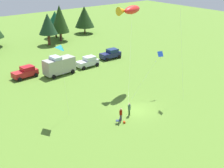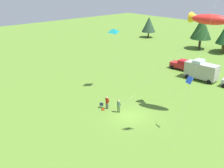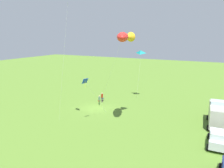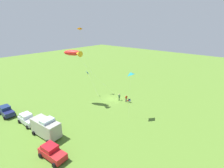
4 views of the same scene
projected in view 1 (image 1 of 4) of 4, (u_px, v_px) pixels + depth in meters
ground_plane at (137, 110)px, 41.04m from camera, size 160.00×160.00×0.00m
person_kite_flyer at (129, 108)px, 39.39m from camera, size 0.54×0.44×1.74m
folding_chair at (119, 120)px, 37.60m from camera, size 0.68×0.68×0.82m
person_spectator at (121, 113)px, 38.06m from camera, size 0.57×0.45×1.74m
backpack_on_grass at (124, 122)px, 37.89m from camera, size 0.33×0.38×0.22m
car_red_sedan at (25, 72)px, 51.91m from camera, size 4.34×2.52×1.89m
van_motorhome_grey at (59, 65)px, 53.06m from camera, size 5.56×2.97×3.34m
car_silver_compact at (88, 62)px, 57.04m from camera, size 4.26×2.33×1.89m
car_navy_hatch at (111, 54)px, 61.67m from camera, size 4.24×2.27×1.89m
treeline_distant at (12, 26)px, 67.85m from camera, size 54.70×11.08×8.56m
kite_large_fish at (130, 10)px, 44.51m from camera, size 9.39×9.05×12.35m
kite_diamond_blue at (160, 55)px, 44.02m from camera, size 5.42×0.89×6.38m
kite_delta_teal at (61, 47)px, 36.38m from camera, size 1.24×1.65×9.45m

